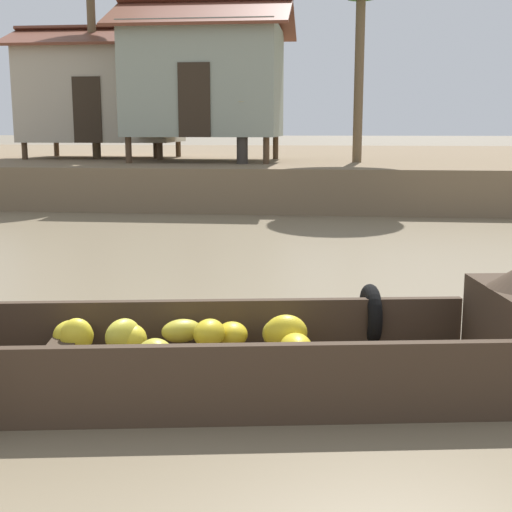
{
  "coord_description": "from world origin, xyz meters",
  "views": [
    {
      "loc": [
        1.43,
        0.26,
        1.93
      ],
      "look_at": [
        0.63,
        7.36,
        0.61
      ],
      "focal_mm": 48.92,
      "sensor_mm": 36.0,
      "label": 1
    }
  ],
  "objects_px": {
    "vendor_person": "(242,126)",
    "banana_boat": "(190,350)",
    "stilt_house_left": "(103,92)",
    "stilt_house_mid_left": "(206,79)"
  },
  "relations": [
    {
      "from": "stilt_house_mid_left",
      "to": "vendor_person",
      "type": "relative_size",
      "value": 2.79
    },
    {
      "from": "stilt_house_mid_left",
      "to": "stilt_house_left",
      "type": "bearing_deg",
      "value": 154.99
    },
    {
      "from": "stilt_house_left",
      "to": "vendor_person",
      "type": "distance_m",
      "value": 5.51
    },
    {
      "from": "banana_boat",
      "to": "stilt_house_mid_left",
      "type": "height_order",
      "value": "stilt_house_mid_left"
    },
    {
      "from": "stilt_house_left",
      "to": "stilt_house_mid_left",
      "type": "bearing_deg",
      "value": -25.01
    },
    {
      "from": "stilt_house_left",
      "to": "banana_boat",
      "type": "bearing_deg",
      "value": -69.56
    },
    {
      "from": "stilt_house_mid_left",
      "to": "vendor_person",
      "type": "xyz_separation_m",
      "value": [
        1.16,
        -1.38,
        -1.23
      ]
    },
    {
      "from": "vendor_person",
      "to": "banana_boat",
      "type": "bearing_deg",
      "value": -84.25
    },
    {
      "from": "banana_boat",
      "to": "stilt_house_left",
      "type": "xyz_separation_m",
      "value": [
        -5.81,
        15.59,
        2.62
      ]
    },
    {
      "from": "banana_boat",
      "to": "vendor_person",
      "type": "xyz_separation_m",
      "value": [
        -1.27,
        12.63,
        1.62
      ]
    }
  ]
}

